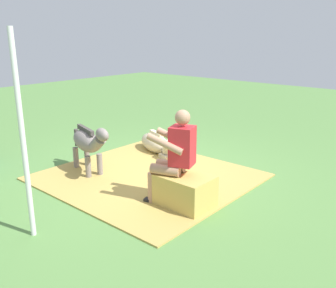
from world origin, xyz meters
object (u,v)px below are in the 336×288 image
(pony_lying, at_px, (157,144))
(hay_bale, at_px, (185,191))
(tent_pole_left, at_px, (23,139))
(person_seated, at_px, (174,154))
(pony_standing, at_px, (88,142))

(pony_lying, bearing_deg, hay_bale, 141.56)
(pony_lying, xyz_separation_m, tent_pole_left, (-1.00, 3.22, 0.97))
(pony_lying, bearing_deg, tent_pole_left, 107.26)
(hay_bale, height_order, person_seated, person_seated)
(person_seated, xyz_separation_m, pony_standing, (1.80, 0.04, -0.18))
(pony_standing, relative_size, tent_pole_left, 0.57)
(pony_lying, relative_size, tent_pole_left, 0.58)
(person_seated, bearing_deg, pony_lying, -41.60)
(pony_standing, xyz_separation_m, tent_pole_left, (-1.10, 1.66, 0.62))
(person_seated, distance_m, tent_pole_left, 1.90)
(pony_lying, distance_m, tent_pole_left, 3.51)
(hay_bale, relative_size, pony_standing, 0.56)
(person_seated, distance_m, pony_standing, 1.81)
(tent_pole_left, bearing_deg, person_seated, -112.48)
(hay_bale, xyz_separation_m, pony_lying, (1.86, -1.48, -0.03))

